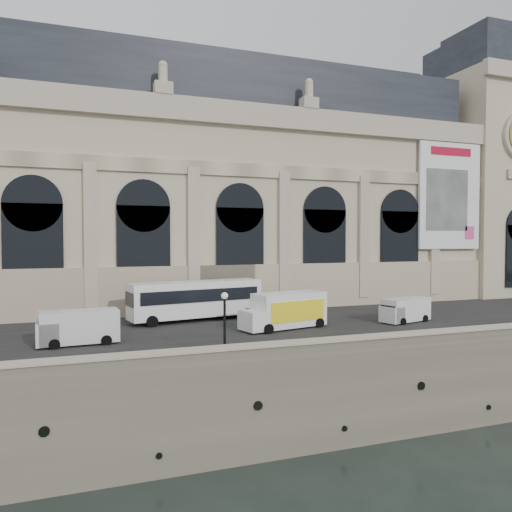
{
  "coord_description": "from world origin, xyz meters",
  "views": [
    {
      "loc": [
        -20.31,
        -28.17,
        13.76
      ],
      "look_at": [
        -2.16,
        22.0,
        11.89
      ],
      "focal_mm": 35.0,
      "sensor_mm": 36.0,
      "label": 1
    }
  ],
  "objects": [
    {
      "name": "street",
      "position": [
        0.0,
        14.0,
        6.03
      ],
      "size": [
        160.0,
        24.0,
        0.06
      ],
      "primitive_type": "cube",
      "color": "#2D2D2D",
      "rests_on": "quay"
    },
    {
      "name": "parapet",
      "position": [
        0.0,
        0.6,
        6.62
      ],
      "size": [
        160.0,
        1.4,
        1.21
      ],
      "color": "gray",
      "rests_on": "quay"
    },
    {
      "name": "box_truck",
      "position": [
        -3.5,
        10.95,
        7.56
      ],
      "size": [
        8.07,
        4.16,
        3.11
      ],
      "color": "white",
      "rests_on": "quay"
    },
    {
      "name": "clock_pavilion",
      "position": [
        34.0,
        27.93,
        23.42
      ],
      "size": [
        13.0,
        14.72,
        36.7
      ],
      "color": "beige",
      "rests_on": "quay"
    },
    {
      "name": "bus_left",
      "position": [
        -9.73,
        17.59,
        8.1
      ],
      "size": [
        12.95,
        4.84,
        3.74
      ],
      "color": "white",
      "rests_on": "quay"
    },
    {
      "name": "van_c",
      "position": [
        8.02,
        10.15,
        7.15
      ],
      "size": [
        5.37,
        3.11,
        2.25
      ],
      "color": "white",
      "rests_on": "quay"
    },
    {
      "name": "ground",
      "position": [
        0.0,
        0.0,
        0.0
      ],
      "size": [
        260.0,
        260.0,
        0.0
      ],
      "primitive_type": "plane",
      "color": "black",
      "rests_on": "ground"
    },
    {
      "name": "lamp_left",
      "position": [
        -11.45,
        2.21,
        8.16
      ],
      "size": [
        0.44,
        0.44,
        4.34
      ],
      "color": "black",
      "rests_on": "quay"
    },
    {
      "name": "van_b",
      "position": [
        -20.49,
        10.11,
        7.29
      ],
      "size": [
        5.82,
        2.68,
        2.53
      ],
      "color": "silver",
      "rests_on": "quay"
    },
    {
      "name": "quay",
      "position": [
        0.0,
        35.0,
        3.0
      ],
      "size": [
        160.0,
        70.0,
        6.0
      ],
      "primitive_type": "cube",
      "color": "gray",
      "rests_on": "ground"
    },
    {
      "name": "museum",
      "position": [
        -5.98,
        30.86,
        19.72
      ],
      "size": [
        69.0,
        18.7,
        29.1
      ],
      "color": "beige",
      "rests_on": "quay"
    }
  ]
}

